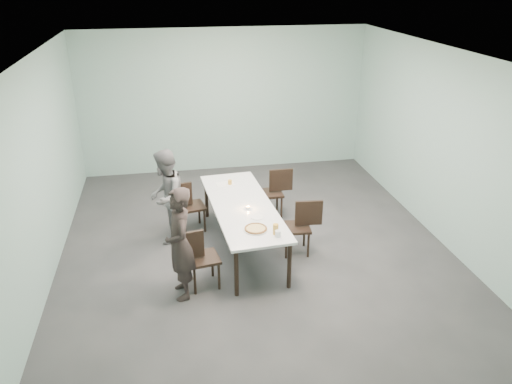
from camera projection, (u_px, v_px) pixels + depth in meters
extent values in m
plane|color=#333335|center=(255.00, 246.00, 7.98)|extent=(7.00, 7.00, 0.00)
cube|color=#91B6AE|center=(224.00, 101.00, 10.51)|extent=(6.00, 0.02, 3.00)
cube|color=#91B6AE|center=(329.00, 298.00, 4.23)|extent=(6.00, 0.02, 3.00)
cube|color=#91B6AE|center=(40.00, 172.00, 6.87)|extent=(0.02, 7.00, 3.00)
cube|color=#91B6AE|center=(441.00, 146.00, 7.87)|extent=(0.02, 7.00, 3.00)
cube|color=white|center=(254.00, 54.00, 6.75)|extent=(6.00, 7.00, 0.02)
cube|color=white|center=(242.00, 206.00, 7.64)|extent=(1.08, 2.66, 0.04)
cylinder|color=black|center=(236.00, 273.00, 6.63)|extent=(0.06, 0.06, 0.71)
cylinder|color=black|center=(207.00, 198.00, 8.79)|extent=(0.06, 0.06, 0.71)
cylinder|color=black|center=(289.00, 265.00, 6.80)|extent=(0.06, 0.06, 0.71)
cylinder|color=black|center=(247.00, 194.00, 8.95)|extent=(0.06, 0.06, 0.71)
cube|color=black|center=(203.00, 258.00, 6.82)|extent=(0.48, 0.48, 0.04)
cube|color=black|center=(189.00, 246.00, 6.67)|extent=(0.42, 0.11, 0.40)
cylinder|color=black|center=(195.00, 281.00, 6.72)|extent=(0.04, 0.04, 0.41)
cylinder|color=black|center=(189.00, 268.00, 7.01)|extent=(0.04, 0.04, 0.41)
cylinder|color=black|center=(219.00, 276.00, 6.83)|extent=(0.04, 0.04, 0.41)
cylinder|color=black|center=(212.00, 264.00, 7.12)|extent=(0.04, 0.04, 0.41)
cube|color=black|center=(192.00, 206.00, 8.32)|extent=(0.49, 0.49, 0.04)
cube|color=black|center=(179.00, 195.00, 8.16)|extent=(0.42, 0.12, 0.40)
cylinder|color=black|center=(185.00, 224.00, 8.21)|extent=(0.04, 0.04, 0.41)
cylinder|color=black|center=(180.00, 216.00, 8.50)|extent=(0.04, 0.04, 0.41)
cylinder|color=black|center=(205.00, 221.00, 8.32)|extent=(0.04, 0.04, 0.41)
cylinder|color=black|center=(199.00, 212.00, 8.61)|extent=(0.04, 0.04, 0.41)
cube|color=black|center=(296.00, 227.00, 7.64)|extent=(0.45, 0.45, 0.04)
cube|color=black|center=(309.00, 213.00, 7.56)|extent=(0.42, 0.08, 0.40)
cylinder|color=black|center=(304.00, 234.00, 7.90)|extent=(0.04, 0.04, 0.41)
cylinder|color=black|center=(308.00, 245.00, 7.59)|extent=(0.04, 0.04, 0.41)
cylinder|color=black|center=(283.00, 235.00, 7.87)|extent=(0.04, 0.04, 0.41)
cylinder|color=black|center=(286.00, 246.00, 7.56)|extent=(0.04, 0.04, 0.41)
cube|color=black|center=(270.00, 193.00, 8.80)|extent=(0.42, 0.42, 0.04)
cube|color=black|center=(281.00, 180.00, 8.74)|extent=(0.42, 0.04, 0.40)
cylinder|color=black|center=(277.00, 200.00, 9.08)|extent=(0.04, 0.04, 0.41)
cylinder|color=black|center=(282.00, 208.00, 8.77)|extent=(0.04, 0.04, 0.41)
cylinder|color=black|center=(259.00, 201.00, 9.02)|extent=(0.04, 0.04, 0.41)
cylinder|color=black|center=(263.00, 210.00, 8.71)|extent=(0.04, 0.04, 0.41)
imported|color=black|center=(180.00, 244.00, 6.48)|extent=(0.44, 0.61, 1.57)
imported|color=slate|center=(166.00, 197.00, 7.87)|extent=(0.76, 0.87, 1.53)
cylinder|color=white|center=(256.00, 230.00, 6.90)|extent=(0.34, 0.34, 0.01)
cylinder|color=#F1D589|center=(256.00, 229.00, 6.89)|extent=(0.30, 0.30, 0.01)
torus|color=brown|center=(256.00, 228.00, 6.89)|extent=(0.32, 0.32, 0.03)
cylinder|color=white|center=(257.00, 217.00, 7.24)|extent=(0.18, 0.18, 0.01)
cylinder|color=gold|center=(276.00, 229.00, 6.76)|extent=(0.08, 0.08, 0.15)
cylinder|color=silver|center=(278.00, 234.00, 6.71)|extent=(0.08, 0.08, 0.09)
cylinder|color=silver|center=(248.00, 208.00, 7.49)|extent=(0.06, 0.06, 0.03)
cylinder|color=orange|center=(248.00, 207.00, 7.48)|extent=(0.04, 0.04, 0.01)
cylinder|color=gold|center=(230.00, 182.00, 8.33)|extent=(0.07, 0.07, 0.08)
cube|color=silver|center=(225.00, 184.00, 8.36)|extent=(0.31, 0.24, 0.01)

